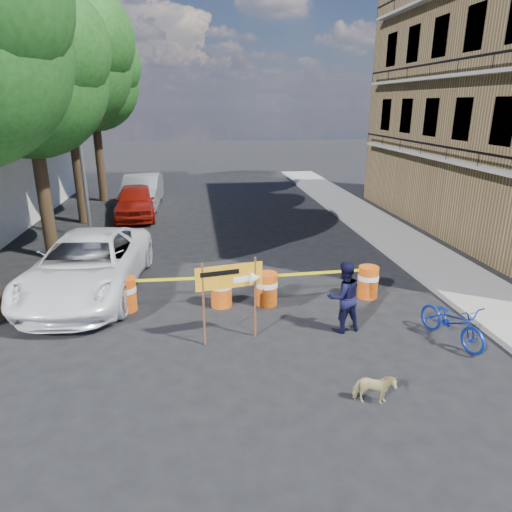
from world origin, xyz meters
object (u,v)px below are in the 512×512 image
object	(u,v)px
bicycle	(455,303)
suv_white	(88,265)
sedan_silver	(142,191)
sedan_red	(135,201)
barrel_mid_right	(267,288)
pedestrian	(344,297)
barrel_far_left	(125,294)
detour_sign	(239,281)
barrel_far_right	(368,281)
dog	(374,389)
barrel_mid_left	(221,289)

from	to	relation	value
bicycle	suv_white	xyz separation A→B (m)	(-8.77, 4.01, -0.10)
suv_white	sedan_silver	bearing A→B (deg)	92.61
bicycle	sedan_red	xyz separation A→B (m)	(-8.52, 13.28, -0.16)
barrel_mid_right	bicycle	distance (m)	4.65
pedestrian	barrel_far_left	bearing A→B (deg)	-30.73
detour_sign	pedestrian	xyz separation A→B (m)	(2.49, 0.13, -0.57)
barrel_far_right	pedestrian	world-z (taller)	pedestrian
barrel_mid_right	dog	bearing A→B (deg)	-74.59
dog	bicycle	bearing A→B (deg)	-39.13
suv_white	pedestrian	bearing A→B (deg)	-21.87
barrel_mid_right	sedan_red	bearing A→B (deg)	113.41
barrel_far_right	detour_sign	distance (m)	4.39
dog	suv_white	world-z (taller)	suv_white
barrel_far_left	suv_white	size ratio (longest dim) A/B	0.15
pedestrian	sedan_silver	world-z (taller)	pedestrian
pedestrian	bicycle	size ratio (longest dim) A/B	0.93
barrel_mid_left	sedan_silver	size ratio (longest dim) A/B	0.18
bicycle	sedan_red	bearing A→B (deg)	106.66
pedestrian	suv_white	bearing A→B (deg)	-37.84
detour_sign	barrel_far_left	bearing A→B (deg)	134.11
bicycle	barrel_mid_left	bearing A→B (deg)	136.81
barrel_far_left	pedestrian	xyz separation A→B (m)	(5.28, -1.82, 0.40)
barrel_mid_right	suv_white	xyz separation A→B (m)	(-4.90, 1.48, 0.37)
detour_sign	dog	bearing A→B (deg)	-62.18
barrel_mid_left	dog	distance (m)	5.23
pedestrian	bicycle	bearing A→B (deg)	148.34
barrel_far_left	detour_sign	distance (m)	3.54
dog	pedestrian	bearing A→B (deg)	7.23
barrel_far_right	sedan_silver	bearing A→B (deg)	119.87
barrel_far_right	detour_sign	size ratio (longest dim) A/B	0.46
barrel_far_left	sedan_red	world-z (taller)	sedan_red
sedan_silver	barrel_far_left	bearing A→B (deg)	-85.07
detour_sign	sedan_red	bearing A→B (deg)	95.53
barrel_mid_right	pedestrian	distance (m)	2.34
barrel_mid_left	suv_white	world-z (taller)	suv_white
dog	suv_white	xyz separation A→B (m)	(-6.15, 6.01, 0.53)
barrel_mid_right	barrel_far_left	bearing A→B (deg)	178.05
detour_sign	bicycle	size ratio (longest dim) A/B	1.05
barrel_far_right	barrel_far_left	bearing A→B (deg)	-179.99
barrel_mid_right	bicycle	size ratio (longest dim) A/B	0.48
sedan_red	barrel_mid_left	bearing A→B (deg)	-75.70
barrel_far_left	barrel_far_right	xyz separation A→B (m)	(6.60, 0.00, 0.00)
barrel_far_right	suv_white	xyz separation A→B (m)	(-7.79, 1.35, 0.37)
suv_white	barrel_mid_left	bearing A→B (deg)	-16.56
barrel_mid_left	pedestrian	size ratio (longest dim) A/B	0.52
suv_white	barrel_far_left	bearing A→B (deg)	-44.51
barrel_mid_left	sedan_silver	bearing A→B (deg)	104.41
detour_sign	barrel_mid_right	bearing A→B (deg)	52.08
detour_sign	suv_white	size ratio (longest dim) A/B	0.32
barrel_far_left	detour_sign	world-z (taller)	detour_sign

